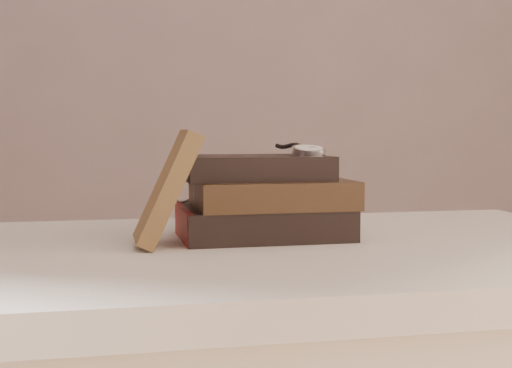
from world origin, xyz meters
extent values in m
cube|color=beige|center=(0.00, 0.35, 0.73)|extent=(1.00, 0.60, 0.04)
cube|color=white|center=(0.00, 0.35, 0.67)|extent=(0.88, 0.49, 0.08)
cube|color=black|center=(-0.01, 0.41, 0.77)|extent=(0.23, 0.16, 0.04)
cube|color=beige|center=(0.00, 0.41, 0.77)|extent=(0.22, 0.15, 0.03)
cube|color=gold|center=(-0.12, 0.43, 0.77)|extent=(0.01, 0.01, 0.04)
cube|color=maroon|center=(-0.12, 0.40, 0.77)|extent=(0.01, 0.14, 0.04)
cube|color=black|center=(0.00, 0.40, 0.81)|extent=(0.22, 0.15, 0.04)
cube|color=beige|center=(0.01, 0.40, 0.81)|extent=(0.21, 0.14, 0.03)
cube|color=gold|center=(-0.10, 0.42, 0.81)|extent=(0.01, 0.01, 0.04)
cube|color=black|center=(-0.02, 0.41, 0.85)|extent=(0.20, 0.14, 0.03)
cube|color=beige|center=(-0.01, 0.41, 0.85)|extent=(0.19, 0.13, 0.03)
cube|color=gold|center=(-0.11, 0.43, 0.85)|extent=(0.01, 0.01, 0.03)
cube|color=#46311A|center=(-0.14, 0.36, 0.83)|extent=(0.09, 0.10, 0.15)
cylinder|color=silver|center=(0.05, 0.39, 0.87)|extent=(0.05, 0.05, 0.02)
cylinder|color=white|center=(0.05, 0.39, 0.88)|extent=(0.04, 0.04, 0.01)
torus|color=silver|center=(0.05, 0.39, 0.87)|extent=(0.05, 0.04, 0.01)
cylinder|color=silver|center=(0.05, 0.42, 0.87)|extent=(0.01, 0.01, 0.01)
cube|color=black|center=(0.05, 0.40, 0.88)|extent=(0.00, 0.01, 0.00)
cube|color=black|center=(0.06, 0.39, 0.88)|extent=(0.01, 0.00, 0.00)
sphere|color=black|center=(0.05, 0.43, 0.88)|extent=(0.01, 0.01, 0.01)
sphere|color=black|center=(0.05, 0.44, 0.88)|extent=(0.01, 0.01, 0.01)
sphere|color=black|center=(0.05, 0.44, 0.88)|extent=(0.01, 0.01, 0.01)
sphere|color=black|center=(0.05, 0.45, 0.88)|extent=(0.01, 0.01, 0.01)
sphere|color=black|center=(0.05, 0.46, 0.88)|extent=(0.01, 0.01, 0.01)
sphere|color=black|center=(0.05, 0.47, 0.88)|extent=(0.01, 0.01, 0.01)
sphere|color=black|center=(0.05, 0.48, 0.88)|extent=(0.01, 0.01, 0.01)
sphere|color=black|center=(0.04, 0.49, 0.87)|extent=(0.01, 0.01, 0.01)
sphere|color=black|center=(0.04, 0.50, 0.87)|extent=(0.01, 0.01, 0.01)
sphere|color=black|center=(0.04, 0.50, 0.87)|extent=(0.01, 0.01, 0.01)
sphere|color=black|center=(0.04, 0.51, 0.88)|extent=(0.01, 0.01, 0.01)
torus|color=silver|center=(-0.11, 0.48, 0.82)|extent=(0.05, 0.01, 0.05)
torus|color=silver|center=(-0.06, 0.48, 0.82)|extent=(0.05, 0.01, 0.05)
cylinder|color=silver|center=(-0.09, 0.48, 0.82)|extent=(0.01, 0.00, 0.00)
cylinder|color=silver|center=(-0.14, 0.53, 0.81)|extent=(0.00, 0.10, 0.03)
cylinder|color=silver|center=(-0.04, 0.53, 0.81)|extent=(0.00, 0.10, 0.03)
camera|label=1|loc=(-0.22, -0.54, 0.90)|focal=49.07mm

